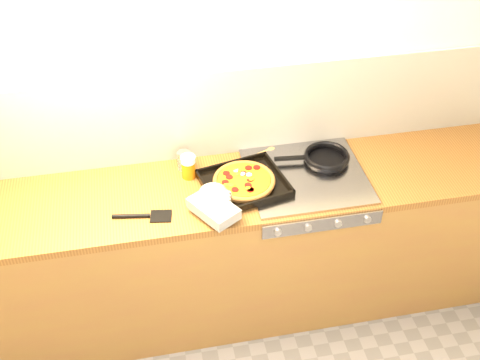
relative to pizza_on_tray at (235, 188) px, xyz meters
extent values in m
plane|color=beige|center=(-0.07, 0.37, 0.31)|extent=(3.20, 0.00, 3.20)
cube|color=white|center=(-0.07, 0.36, 0.21)|extent=(3.20, 0.02, 0.50)
cube|color=brown|center=(-0.07, 0.07, -0.51)|extent=(3.20, 0.60, 0.86)
cube|color=brown|center=(-0.07, 0.07, -0.06)|extent=(3.20, 0.60, 0.04)
cube|color=gray|center=(0.38, -0.23, -0.09)|extent=(0.60, 0.03, 0.08)
cylinder|color=#A5A5AA|center=(0.16, -0.25, -0.09)|extent=(0.04, 0.02, 0.04)
cylinder|color=#A5A5AA|center=(0.31, -0.25, -0.09)|extent=(0.04, 0.02, 0.04)
cylinder|color=#A5A5AA|center=(0.46, -0.25, -0.09)|extent=(0.04, 0.02, 0.04)
cylinder|color=#A5A5AA|center=(0.61, -0.25, -0.09)|extent=(0.04, 0.02, 0.04)
cube|color=gray|center=(0.38, 0.07, -0.04)|extent=(0.60, 0.56, 0.02)
cube|color=black|center=(0.05, 0.04, -0.02)|extent=(0.46, 0.43, 0.01)
cube|color=black|center=(0.02, 0.21, -0.01)|extent=(0.39, 0.09, 0.02)
cube|color=black|center=(0.09, -0.12, -0.01)|extent=(0.39, 0.09, 0.02)
cube|color=black|center=(0.24, 0.09, -0.01)|extent=(0.08, 0.34, 0.02)
cube|color=black|center=(-0.14, 0.00, -0.01)|extent=(0.08, 0.34, 0.02)
cylinder|color=#9D652D|center=(0.05, 0.04, -0.01)|extent=(0.36, 0.36, 0.02)
torus|color=#9D652D|center=(0.05, 0.04, 0.00)|extent=(0.37, 0.37, 0.02)
cylinder|color=orange|center=(0.05, 0.04, 0.01)|extent=(0.31, 0.31, 0.01)
cylinder|color=maroon|center=(0.08, 0.04, 0.01)|extent=(0.04, 0.04, 0.00)
cylinder|color=maroon|center=(-0.02, 0.11, 0.01)|extent=(0.04, 0.04, 0.00)
cylinder|color=maroon|center=(0.07, -0.04, 0.01)|extent=(0.04, 0.04, 0.00)
cylinder|color=maroon|center=(-0.04, 0.04, 0.01)|extent=(0.04, 0.04, 0.00)
cylinder|color=maroon|center=(0.09, 0.13, 0.01)|extent=(0.04, 0.04, 0.00)
cylinder|color=maroon|center=(0.06, 0.09, 0.01)|extent=(0.04, 0.04, 0.00)
cylinder|color=maroon|center=(-0.01, -0.03, 0.01)|extent=(0.04, 0.04, 0.00)
cylinder|color=maroon|center=(0.14, 0.12, 0.01)|extent=(0.04, 0.04, 0.00)
cylinder|color=maroon|center=(0.07, -0.04, 0.01)|extent=(0.04, 0.04, 0.00)
cylinder|color=maroon|center=(0.06, -0.01, 0.01)|extent=(0.04, 0.04, 0.00)
cylinder|color=maroon|center=(-0.02, 0.07, 0.01)|extent=(0.04, 0.04, 0.00)
ellipsoid|color=gold|center=(-0.02, 0.01, 0.01)|extent=(0.03, 0.03, 0.01)
ellipsoid|color=gold|center=(-0.04, 0.02, 0.01)|extent=(0.03, 0.03, 0.01)
ellipsoid|color=gold|center=(0.04, 0.09, 0.01)|extent=(0.03, 0.03, 0.01)
ellipsoid|color=gold|center=(0.02, 0.13, 0.01)|extent=(0.03, 0.03, 0.01)
ellipsoid|color=gold|center=(0.06, -0.03, 0.01)|extent=(0.03, 0.03, 0.01)
ellipsoid|color=gold|center=(0.09, 0.03, 0.01)|extent=(0.03, 0.03, 0.01)
ellipsoid|color=gold|center=(0.08, 0.05, 0.01)|extent=(0.03, 0.03, 0.01)
ellipsoid|color=gold|center=(-0.01, 0.00, 0.01)|extent=(0.03, 0.03, 0.01)
ellipsoid|color=gold|center=(0.05, 0.11, 0.01)|extent=(0.03, 0.03, 0.01)
ellipsoid|color=silver|center=(0.03, 0.12, 0.01)|extent=(0.04, 0.04, 0.01)
ellipsoid|color=silver|center=(0.06, 0.09, 0.01)|extent=(0.04, 0.04, 0.01)
ellipsoid|color=silver|center=(0.09, 0.07, 0.01)|extent=(0.04, 0.04, 0.01)
cube|color=black|center=(-0.13, -0.14, 0.01)|extent=(0.25, 0.28, 0.05)
ellipsoid|color=black|center=(-0.11, -0.03, 0.01)|extent=(0.17, 0.17, 0.06)
cylinder|color=black|center=(-0.06, -0.10, 0.01)|extent=(0.07, 0.11, 0.05)
cylinder|color=black|center=(0.52, 0.16, -0.02)|extent=(0.24, 0.24, 0.01)
torus|color=black|center=(0.52, 0.16, 0.00)|extent=(0.26, 0.26, 0.03)
cube|color=black|center=(0.33, 0.18, 0.00)|extent=(0.17, 0.04, 0.02)
cylinder|color=#9A0D0C|center=(-0.22, 0.26, 0.01)|extent=(0.08, 0.08, 0.09)
cylinder|color=#B2B2B7|center=(-0.22, 0.26, 0.06)|extent=(0.09, 0.09, 0.01)
cylinder|color=#B2B2B7|center=(-0.22, 0.26, -0.04)|extent=(0.09, 0.09, 0.01)
cylinder|color=orange|center=(-0.21, 0.19, 0.00)|extent=(0.08, 0.08, 0.10)
cylinder|color=silver|center=(-0.21, 0.19, 0.07)|extent=(0.08, 0.08, 0.03)
cylinder|color=olive|center=(0.13, 0.27, -0.03)|extent=(0.24, 0.12, 0.02)
ellipsoid|color=olive|center=(0.26, 0.32, -0.03)|extent=(0.07, 0.06, 0.02)
cube|color=black|center=(-0.38, -0.09, -0.04)|extent=(0.11, 0.10, 0.01)
cylinder|color=black|center=(-0.52, -0.07, -0.03)|extent=(0.18, 0.05, 0.02)
camera|label=1|loc=(-0.41, -2.22, 1.91)|focal=45.00mm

